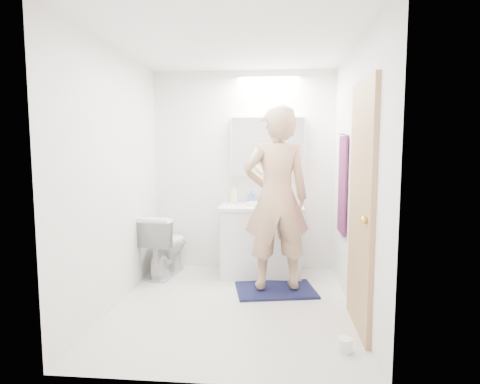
# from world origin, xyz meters

# --- Properties ---
(floor) EXTENTS (2.50, 2.50, 0.00)m
(floor) POSITION_xyz_m (0.00, 0.00, 0.00)
(floor) COLOR silver
(floor) RESTS_ON ground
(ceiling) EXTENTS (2.50, 2.50, 0.00)m
(ceiling) POSITION_xyz_m (0.00, 0.00, 2.40)
(ceiling) COLOR white
(ceiling) RESTS_ON floor
(wall_back) EXTENTS (2.50, 0.00, 2.50)m
(wall_back) POSITION_xyz_m (0.00, 1.25, 1.20)
(wall_back) COLOR white
(wall_back) RESTS_ON floor
(wall_front) EXTENTS (2.50, 0.00, 2.50)m
(wall_front) POSITION_xyz_m (0.00, -1.25, 1.20)
(wall_front) COLOR white
(wall_front) RESTS_ON floor
(wall_left) EXTENTS (0.00, 2.50, 2.50)m
(wall_left) POSITION_xyz_m (-1.10, 0.00, 1.20)
(wall_left) COLOR white
(wall_left) RESTS_ON floor
(wall_right) EXTENTS (0.00, 2.50, 2.50)m
(wall_right) POSITION_xyz_m (1.10, 0.00, 1.20)
(wall_right) COLOR white
(wall_right) RESTS_ON floor
(vanity_cabinet) EXTENTS (0.90, 0.55, 0.78)m
(vanity_cabinet) POSITION_xyz_m (0.24, 0.96, 0.39)
(vanity_cabinet) COLOR silver
(vanity_cabinet) RESTS_ON floor
(countertop) EXTENTS (0.95, 0.58, 0.04)m
(countertop) POSITION_xyz_m (0.24, 0.96, 0.80)
(countertop) COLOR white
(countertop) RESTS_ON vanity_cabinet
(sink_basin) EXTENTS (0.36, 0.36, 0.03)m
(sink_basin) POSITION_xyz_m (0.24, 0.99, 0.84)
(sink_basin) COLOR white
(sink_basin) RESTS_ON countertop
(faucet) EXTENTS (0.02, 0.02, 0.16)m
(faucet) POSITION_xyz_m (0.24, 1.19, 0.90)
(faucet) COLOR silver
(faucet) RESTS_ON countertop
(medicine_cabinet) EXTENTS (0.88, 0.14, 0.70)m
(medicine_cabinet) POSITION_xyz_m (0.30, 1.18, 1.50)
(medicine_cabinet) COLOR white
(medicine_cabinet) RESTS_ON wall_back
(mirror_panel) EXTENTS (0.84, 0.01, 0.66)m
(mirror_panel) POSITION_xyz_m (0.30, 1.10, 1.50)
(mirror_panel) COLOR silver
(mirror_panel) RESTS_ON medicine_cabinet
(toilet) EXTENTS (0.50, 0.76, 0.72)m
(toilet) POSITION_xyz_m (-0.88, 0.85, 0.36)
(toilet) COLOR silver
(toilet) RESTS_ON floor
(bath_rug) EXTENTS (0.89, 0.69, 0.02)m
(bath_rug) POSITION_xyz_m (0.40, 0.42, 0.01)
(bath_rug) COLOR #15133C
(bath_rug) RESTS_ON floor
(person) EXTENTS (0.74, 0.56, 1.85)m
(person) POSITION_xyz_m (0.40, 0.42, 0.97)
(person) COLOR tan
(person) RESTS_ON bath_rug
(door) EXTENTS (0.04, 0.80, 2.00)m
(door) POSITION_xyz_m (1.08, -0.35, 1.00)
(door) COLOR tan
(door) RESTS_ON wall_right
(door_knob) EXTENTS (0.06, 0.06, 0.06)m
(door_knob) POSITION_xyz_m (1.04, -0.65, 0.95)
(door_knob) COLOR gold
(door_knob) RESTS_ON door
(towel) EXTENTS (0.02, 0.42, 1.00)m
(towel) POSITION_xyz_m (1.08, 0.55, 1.10)
(towel) COLOR #13173E
(towel) RESTS_ON wall_right
(towel_hook) EXTENTS (0.07, 0.02, 0.02)m
(towel_hook) POSITION_xyz_m (1.07, 0.55, 1.62)
(towel_hook) COLOR silver
(towel_hook) RESTS_ON wall_right
(soap_bottle_a) EXTENTS (0.10, 0.10, 0.23)m
(soap_bottle_a) POSITION_xyz_m (-0.10, 1.11, 0.93)
(soap_bottle_a) COLOR beige
(soap_bottle_a) RESTS_ON countertop
(soap_bottle_b) EXTENTS (0.10, 0.10, 0.15)m
(soap_bottle_b) POSITION_xyz_m (0.10, 1.15, 0.90)
(soap_bottle_b) COLOR #5273B0
(soap_bottle_b) RESTS_ON countertop
(toothbrush_cup) EXTENTS (0.12, 0.12, 0.08)m
(toothbrush_cup) POSITION_xyz_m (0.47, 1.12, 0.86)
(toothbrush_cup) COLOR #4675D4
(toothbrush_cup) RESTS_ON countertop
(toilet_paper_roll) EXTENTS (0.11, 0.11, 0.10)m
(toilet_paper_roll) POSITION_xyz_m (0.91, -0.77, 0.05)
(toilet_paper_roll) COLOR white
(toilet_paper_roll) RESTS_ON floor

